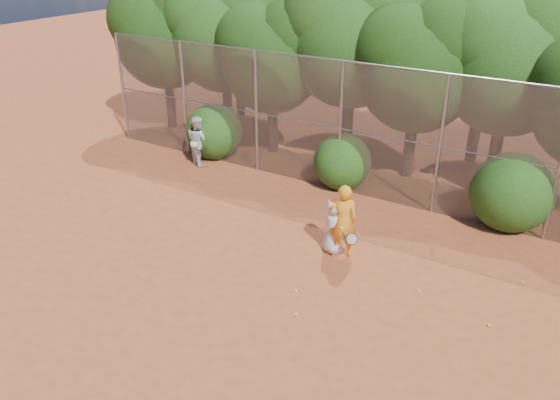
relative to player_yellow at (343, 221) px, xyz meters
The scene contains 22 objects.
ground 2.83m from the player_yellow, 106.57° to the right, with size 80.00×80.00×0.00m, color brown.
fence_back 3.72m from the player_yellow, 104.31° to the left, with size 20.05×0.09×4.03m.
tree_0 11.96m from the player_yellow, 151.74° to the left, with size 4.38×3.81×6.00m.
tree_1 10.27m from the player_yellow, 142.14° to the left, with size 4.64×4.03×6.35m.
tree_2 7.87m from the player_yellow, 134.61° to the left, with size 3.99×3.47×5.47m.
tree_3 7.66m from the player_yellow, 113.22° to the left, with size 4.89×4.26×6.70m.
tree_4 6.34m from the player_yellow, 92.08° to the left, with size 4.19×3.64×5.73m.
tree_5 7.54m from the player_yellow, 70.49° to the left, with size 4.51×3.92×6.17m.
tree_9 12.48m from the player_yellow, 136.38° to the left, with size 4.83×4.20×6.62m.
tree_10 9.96m from the player_yellow, 113.51° to the left, with size 5.15×4.48×7.06m.
tree_11 8.80m from the player_yellow, 80.87° to the left, with size 4.64×4.03×6.35m.
bush_0 7.73m from the player_yellow, 151.01° to the left, with size 2.00×2.00×2.00m, color #1A4110.
bush_1 4.14m from the player_yellow, 115.17° to the left, with size 1.80×1.80×1.80m, color #1A4110.
bush_2 4.95m from the player_yellow, 49.14° to the left, with size 2.20×2.20×2.20m, color #1A4110.
player_yellow is the anchor object (origin of this frame).
player_teen 0.34m from the player_yellow, behind, with size 0.85×0.76×1.49m.
player_white 7.35m from the player_yellow, 157.22° to the left, with size 1.02×0.93×1.71m.
ball_0 2.43m from the player_yellow, 14.31° to the right, with size 0.07×0.07×0.07m, color #C0D025.
ball_1 2.87m from the player_yellow, 85.06° to the right, with size 0.07×0.07×0.07m, color #C0D025.
ball_2 4.04m from the player_yellow, 14.25° to the right, with size 0.07×0.07×0.07m, color #C0D025.
ball_3 2.20m from the player_yellow, 95.36° to the right, with size 0.07×0.07×0.07m, color #C0D025.
ball_4 4.37m from the player_yellow, 13.76° to the left, with size 0.07×0.07×0.07m, color #C0D025.
Camera 1 is at (5.46, -8.25, 7.34)m, focal length 35.00 mm.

